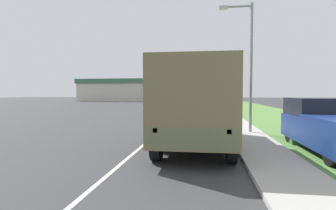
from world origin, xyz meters
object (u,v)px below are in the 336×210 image
Objects in this scene: lamp_post at (247,55)px; car_second_ahead at (199,104)px; pickup_truck at (330,126)px; military_truck at (196,103)px; car_third_ahead at (183,101)px; car_nearest_ahead at (200,110)px.

car_second_ahead is at bearing 97.65° from lamp_post.
lamp_post is at bearing 123.03° from pickup_truck.
car_third_ahead is (-3.93, 41.36, -1.09)m from military_truck.
car_second_ahead is 21.55m from lamp_post.
pickup_truck reaches higher than car_second_ahead.
military_truck is 4.88m from pickup_truck.
lamp_post is at bearing -71.60° from car_nearest_ahead.
pickup_truck is at bearing -78.09° from car_second_ahead.
car_second_ahead is at bearing -77.93° from car_third_ahead.
military_truck is 5.09m from lamp_post.
car_nearest_ahead is at bearing -82.66° from car_third_ahead.
car_nearest_ahead is 12.13m from pickup_truck.
car_second_ahead is (-0.36, 13.65, -0.11)m from car_nearest_ahead.
car_second_ahead is at bearing 91.51° from car_nearest_ahead.
lamp_post is at bearing -80.40° from car_third_ahead.
pickup_truck is 0.86× the size of lamp_post.
lamp_post is (2.83, -21.10, 3.37)m from car_second_ahead.
military_truck is 24.97m from car_second_ahead.
car_nearest_ahead is at bearing 108.40° from lamp_post.
pickup_truck reaches higher than car_nearest_ahead.
car_second_ahead is 1.19× the size of car_third_ahead.
lamp_post reaches higher than car_nearest_ahead.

